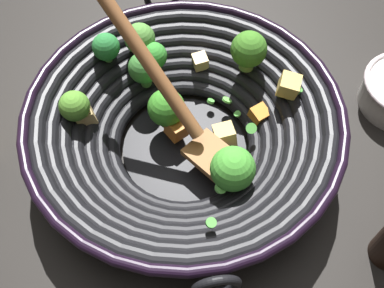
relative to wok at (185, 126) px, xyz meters
name	(u,v)px	position (x,y,z in m)	size (l,w,h in m)	color
ground_plane	(186,151)	(0.00, 0.00, -0.06)	(4.00, 4.00, 0.00)	black
wok	(185,126)	(0.00, 0.00, 0.00)	(0.46, 0.42, 0.22)	black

